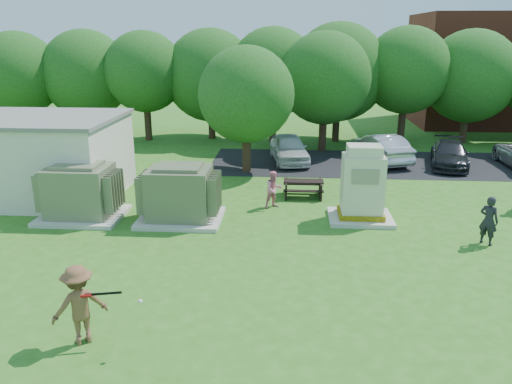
# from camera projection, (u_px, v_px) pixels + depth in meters

# --- Properties ---
(ground) EXTENTS (120.00, 120.00, 0.00)m
(ground) POSITION_uv_depth(u_px,v_px,m) (246.00, 280.00, 13.85)
(ground) COLOR #2D6619
(ground) RESTS_ON ground
(parking_strip) EXTENTS (20.00, 6.00, 0.01)m
(parking_strip) POSITION_uv_depth(u_px,v_px,m) (401.00, 164.00, 26.22)
(parking_strip) COLOR #232326
(parking_strip) RESTS_ON ground
(transformer_left) EXTENTS (3.00, 2.40, 2.07)m
(transformer_left) POSITION_uv_depth(u_px,v_px,m) (80.00, 193.00, 18.28)
(transformer_left) COLOR beige
(transformer_left) RESTS_ON ground
(transformer_right) EXTENTS (3.00, 2.40, 2.07)m
(transformer_right) POSITION_uv_depth(u_px,v_px,m) (180.00, 195.00, 18.03)
(transformer_right) COLOR beige
(transformer_right) RESTS_ON ground
(generator_cabinet) EXTENTS (2.29, 1.87, 2.79)m
(generator_cabinet) POSITION_uv_depth(u_px,v_px,m) (362.00, 188.00, 17.98)
(generator_cabinet) COLOR beige
(generator_cabinet) RESTS_ON ground
(picnic_table) EXTENTS (1.65, 1.24, 0.71)m
(picnic_table) POSITION_uv_depth(u_px,v_px,m) (303.00, 187.00, 20.82)
(picnic_table) COLOR black
(picnic_table) RESTS_ON ground
(batter) EXTENTS (1.36, 1.22, 1.84)m
(batter) POSITION_uv_depth(u_px,v_px,m) (79.00, 305.00, 10.80)
(batter) COLOR brown
(batter) RESTS_ON ground
(person_by_generator) EXTENTS (0.70, 0.69, 1.63)m
(person_by_generator) POSITION_uv_depth(u_px,v_px,m) (489.00, 221.00, 15.98)
(person_by_generator) COLOR black
(person_by_generator) RESTS_ON ground
(person_at_picnic) EXTENTS (0.91, 0.85, 1.48)m
(person_at_picnic) POSITION_uv_depth(u_px,v_px,m) (274.00, 189.00, 19.43)
(person_at_picnic) COLOR pink
(person_at_picnic) RESTS_ON ground
(car_white) EXTENTS (2.41, 4.53, 1.47)m
(car_white) POSITION_uv_depth(u_px,v_px,m) (289.00, 148.00, 26.50)
(car_white) COLOR silver
(car_white) RESTS_ON ground
(car_silver_a) EXTENTS (2.90, 4.81, 1.50)m
(car_silver_a) POSITION_uv_depth(u_px,v_px,m) (380.00, 148.00, 26.50)
(car_silver_a) COLOR #AEAEB3
(car_silver_a) RESTS_ON ground
(car_dark) EXTENTS (2.74, 4.64, 1.26)m
(car_dark) POSITION_uv_depth(u_px,v_px,m) (449.00, 154.00, 25.63)
(car_dark) COLOR black
(car_dark) RESTS_ON ground
(batting_equipment) EXTENTS (1.39, 0.41, 0.09)m
(batting_equipment) POSITION_uv_depth(u_px,v_px,m) (105.00, 296.00, 10.61)
(batting_equipment) COLOR black
(batting_equipment) RESTS_ON ground
(tree_row) EXTENTS (41.30, 13.30, 7.30)m
(tree_row) POSITION_uv_depth(u_px,v_px,m) (302.00, 75.00, 30.08)
(tree_row) COLOR #47301E
(tree_row) RESTS_ON ground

